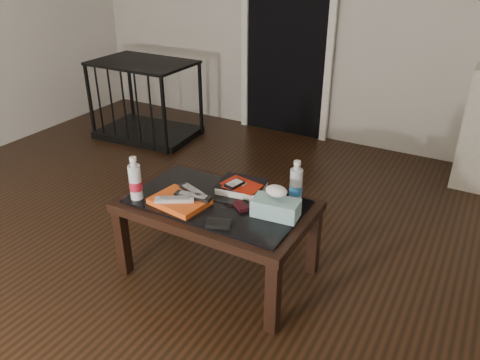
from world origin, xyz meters
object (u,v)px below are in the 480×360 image
object	(u,v)px
coffee_table	(217,211)
water_bottle_right	(296,182)
tissue_box	(276,208)
pet_crate	(147,112)
water_bottle_left	(135,178)
textbook	(242,187)

from	to	relation	value
coffee_table	water_bottle_right	size ratio (longest dim) A/B	4.20
coffee_table	tissue_box	bearing A→B (deg)	2.32
pet_crate	water_bottle_right	size ratio (longest dim) A/B	3.98
coffee_table	water_bottle_left	size ratio (longest dim) A/B	4.20
tissue_box	pet_crate	bearing A→B (deg)	138.61
tissue_box	coffee_table	bearing A→B (deg)	176.35
coffee_table	water_bottle_right	xyz separation A→B (m)	(0.36, 0.18, 0.18)
textbook	pet_crate	bearing A→B (deg)	135.09
water_bottle_left	tissue_box	distance (m)	0.75
pet_crate	water_bottle_right	xyz separation A→B (m)	(2.05, -1.27, 0.35)
water_bottle_left	water_bottle_right	xyz separation A→B (m)	(0.75, 0.37, 0.00)
textbook	tissue_box	bearing A→B (deg)	-36.95
coffee_table	water_bottle_right	world-z (taller)	water_bottle_right
coffee_table	textbook	bearing A→B (deg)	70.33
pet_crate	textbook	xyz separation A→B (m)	(1.75, -1.29, 0.25)
pet_crate	tissue_box	distance (m)	2.50
water_bottle_left	coffee_table	bearing A→B (deg)	25.37
coffee_table	textbook	world-z (taller)	textbook
coffee_table	pet_crate	xyz separation A→B (m)	(-1.69, 1.45, -0.17)
pet_crate	water_bottle_left	world-z (taller)	pet_crate
coffee_table	pet_crate	distance (m)	2.23
water_bottle_left	water_bottle_right	distance (m)	0.84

